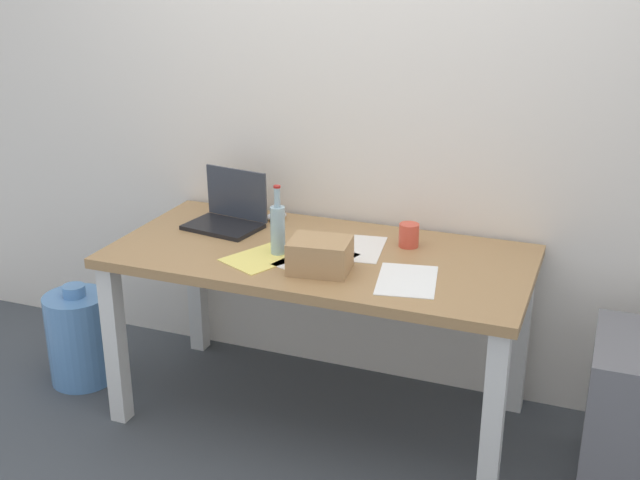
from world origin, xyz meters
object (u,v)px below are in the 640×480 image
laptop_left (228,214)px  beer_bottle (278,228)px  water_cooler_jug (80,337)px  cardboard_box (320,255)px  desk (320,274)px  coffee_mug (409,235)px  computer_mouse (276,216)px

laptop_left → beer_bottle: bearing=-33.4°
beer_bottle → laptop_left: bearing=146.6°
water_cooler_jug → cardboard_box: bearing=-2.4°
desk → water_cooler_jug: size_ratio=3.52×
coffee_mug → water_cooler_jug: coffee_mug is taller
cardboard_box → water_cooler_jug: size_ratio=0.47×
beer_bottle → coffee_mug: beer_bottle is taller
coffee_mug → water_cooler_jug: size_ratio=0.20×
desk → coffee_mug: 0.39m
beer_bottle → water_cooler_jug: beer_bottle is taller
beer_bottle → water_cooler_jug: 1.16m
coffee_mug → cardboard_box: bearing=-123.7°
laptop_left → coffee_mug: size_ratio=3.54×
desk → laptop_left: 0.52m
computer_mouse → coffee_mug: size_ratio=1.05×
beer_bottle → computer_mouse: beer_bottle is taller
computer_mouse → laptop_left: bearing=-104.1°
desk → coffee_mug: bearing=30.9°
computer_mouse → water_cooler_jug: bearing=-119.8°
desk → cardboard_box: (0.07, -0.18, 0.16)m
desk → water_cooler_jug: desk is taller
laptop_left → computer_mouse: bearing=43.4°
cardboard_box → water_cooler_jug: bearing=177.6°
desk → beer_bottle: (-0.15, -0.08, 0.20)m
cardboard_box → coffee_mug: bearing=56.3°
desk → water_cooler_jug: bearing=-173.5°
desk → laptop_left: (-0.48, 0.14, 0.15)m
laptop_left → water_cooler_jug: 0.90m
water_cooler_jug → beer_bottle: bearing=3.0°
desk → computer_mouse: size_ratio=16.49×
desk → beer_bottle: beer_bottle is taller
beer_bottle → desk: bearing=27.7°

